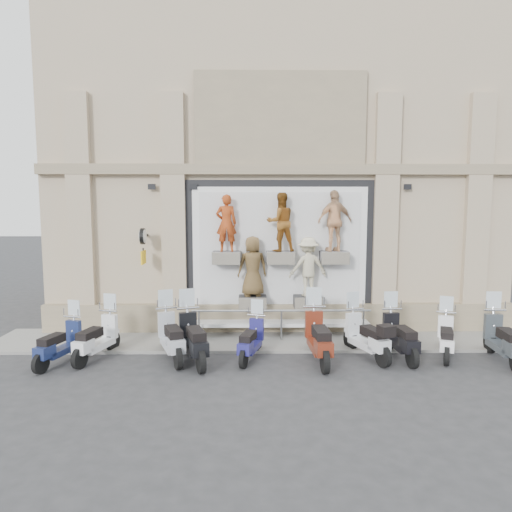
% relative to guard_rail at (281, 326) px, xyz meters
% --- Properties ---
extents(ground, '(90.00, 90.00, 0.00)m').
position_rel_guard_rail_xyz_m(ground, '(0.00, -2.00, -0.47)').
color(ground, '#2F2F32').
rests_on(ground, ground).
extents(sidewalk, '(16.00, 2.20, 0.08)m').
position_rel_guard_rail_xyz_m(sidewalk, '(0.00, 0.10, -0.43)').
color(sidewalk, gray).
rests_on(sidewalk, ground).
extents(building, '(14.00, 8.60, 12.00)m').
position_rel_guard_rail_xyz_m(building, '(0.00, 5.00, 5.54)').
color(building, tan).
rests_on(building, ground).
extents(shop_vitrine, '(5.60, 0.83, 4.30)m').
position_rel_guard_rail_xyz_m(shop_vitrine, '(0.10, 0.74, 1.94)').
color(shop_vitrine, black).
rests_on(shop_vitrine, ground).
extents(guard_rail, '(5.06, 0.10, 0.93)m').
position_rel_guard_rail_xyz_m(guard_rail, '(0.00, 0.00, 0.00)').
color(guard_rail, '#9EA0A5').
rests_on(guard_rail, ground).
extents(clock_sign_bracket, '(0.10, 0.80, 1.02)m').
position_rel_guard_rail_xyz_m(clock_sign_bracket, '(-3.90, 0.47, 2.34)').
color(clock_sign_bracket, black).
rests_on(clock_sign_bracket, ground).
extents(scooter_a, '(1.00, 1.87, 1.46)m').
position_rel_guard_rail_xyz_m(scooter_a, '(-5.48, -1.69, 0.26)').
color(scooter_a, '#16214D').
rests_on(scooter_a, ground).
extents(scooter_b, '(1.06, 1.98, 1.55)m').
position_rel_guard_rail_xyz_m(scooter_b, '(-4.69, -1.35, 0.31)').
color(scooter_b, white).
rests_on(scooter_b, ground).
extents(scooter_c, '(1.28, 2.11, 1.65)m').
position_rel_guard_rail_xyz_m(scooter_c, '(-2.83, -1.39, 0.36)').
color(scooter_c, '#A7ABB5').
rests_on(scooter_c, ground).
extents(scooter_d, '(1.28, 2.19, 1.71)m').
position_rel_guard_rail_xyz_m(scooter_d, '(-2.26, -1.62, 0.39)').
color(scooter_d, black).
rests_on(scooter_d, ground).
extents(scooter_e, '(0.97, 1.81, 1.41)m').
position_rel_guard_rail_xyz_m(scooter_e, '(-0.85, -1.43, 0.24)').
color(scooter_e, navy).
rests_on(scooter_e, ground).
extents(scooter_f, '(0.71, 2.16, 1.73)m').
position_rel_guard_rail_xyz_m(scooter_f, '(0.80, -1.62, 0.40)').
color(scooter_f, '#5E1E10').
rests_on(scooter_f, ground).
extents(scooter_g, '(1.19, 2.02, 1.58)m').
position_rel_guard_rail_xyz_m(scooter_g, '(2.03, -1.36, 0.32)').
color(scooter_g, silver).
rests_on(scooter_g, ground).
extents(scooter_h, '(0.75, 2.00, 1.59)m').
position_rel_guard_rail_xyz_m(scooter_h, '(2.87, -1.39, 0.33)').
color(scooter_h, black).
rests_on(scooter_h, ground).
extents(scooter_i, '(1.14, 1.86, 1.45)m').
position_rel_guard_rail_xyz_m(scooter_i, '(4.07, -1.30, 0.26)').
color(scooter_i, white).
rests_on(scooter_i, ground).
extents(scooter_j, '(0.78, 2.06, 1.64)m').
position_rel_guard_rail_xyz_m(scooter_j, '(5.29, -1.72, 0.35)').
color(scooter_j, '#31373C').
rests_on(scooter_j, ground).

